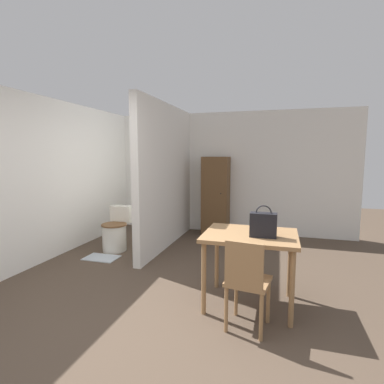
% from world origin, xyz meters
% --- Properties ---
extents(ground_plane, '(16.00, 16.00, 0.00)m').
position_xyz_m(ground_plane, '(0.00, 0.00, 0.00)').
color(ground_plane, '#4C3D30').
extents(wall_back, '(5.40, 0.12, 2.50)m').
position_xyz_m(wall_back, '(0.00, 4.09, 1.25)').
color(wall_back, white).
rests_on(wall_back, ground_plane).
extents(wall_left, '(0.12, 5.03, 2.50)m').
position_xyz_m(wall_left, '(-2.26, 2.02, 1.25)').
color(wall_left, white).
rests_on(wall_left, ground_plane).
extents(partition_wall, '(0.12, 2.45, 2.50)m').
position_xyz_m(partition_wall, '(-0.72, 2.81, 1.25)').
color(partition_wall, white).
rests_on(partition_wall, ground_plane).
extents(dining_table, '(0.97, 0.77, 0.79)m').
position_xyz_m(dining_table, '(0.93, 1.00, 0.70)').
color(dining_table, '#997047').
rests_on(dining_table, ground_plane).
extents(wooden_chair, '(0.43, 0.43, 0.88)m').
position_xyz_m(wooden_chair, '(0.96, 0.49, 0.49)').
color(wooden_chair, '#997047').
rests_on(wooden_chair, ground_plane).
extents(toilet, '(0.43, 0.57, 0.73)m').
position_xyz_m(toilet, '(-1.46, 2.29, 0.31)').
color(toilet, silver).
rests_on(toilet, ground_plane).
extents(handbag, '(0.27, 0.12, 0.33)m').
position_xyz_m(handbag, '(1.07, 0.90, 0.92)').
color(handbag, black).
rests_on(handbag, dining_table).
extents(wooden_cabinet, '(0.52, 0.45, 1.59)m').
position_xyz_m(wooden_cabinet, '(-0.03, 3.80, 0.80)').
color(wooden_cabinet, brown).
rests_on(wooden_cabinet, ground_plane).
extents(bath_mat, '(0.53, 0.34, 0.01)m').
position_xyz_m(bath_mat, '(-1.46, 1.83, 0.01)').
color(bath_mat, '#B2BCC6').
rests_on(bath_mat, ground_plane).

